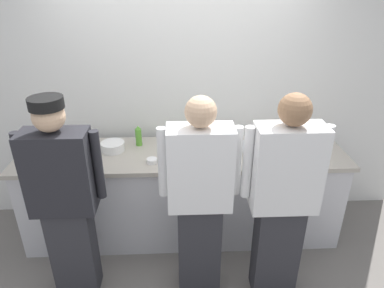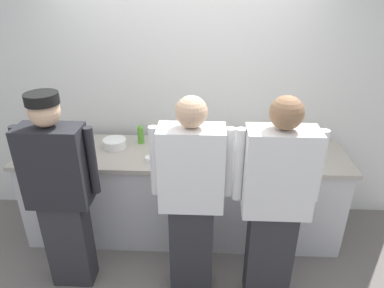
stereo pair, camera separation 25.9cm
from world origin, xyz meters
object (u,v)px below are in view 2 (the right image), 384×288
(chef_near_left, at_px, (60,191))
(chef_far_right, at_px, (275,202))
(sheet_tray, at_px, (269,153))
(chef_center, at_px, (191,197))
(squeeze_bottle_primary, at_px, (141,134))
(plate_stack_rear, at_px, (115,143))
(mixing_bowl_steel, at_px, (216,150))
(squeeze_bottle_spare, at_px, (295,139))
(ramekin_orange_sauce, at_px, (319,159))
(plate_stack_front, at_px, (61,152))
(ramekin_red_sauce, at_px, (182,146))
(ramekin_green_sauce, at_px, (150,159))
(squeeze_bottle_secondary, at_px, (190,133))

(chef_near_left, relative_size, chef_far_right, 0.98)
(sheet_tray, bearing_deg, chef_center, -134.79)
(chef_far_right, relative_size, squeeze_bottle_primary, 8.54)
(plate_stack_rear, bearing_deg, mixing_bowl_steel, -6.86)
(sheet_tray, bearing_deg, squeeze_bottle_primary, 171.87)
(squeeze_bottle_spare, bearing_deg, ramekin_orange_sauce, -58.87)
(plate_stack_front, relative_size, ramekin_orange_sauce, 2.90)
(squeeze_bottle_spare, distance_m, ramekin_red_sauce, 1.08)
(chef_center, bearing_deg, mixing_bowl_steel, 73.09)
(ramekin_green_sauce, bearing_deg, chef_center, -52.30)
(chef_near_left, distance_m, squeeze_bottle_secondary, 1.34)
(chef_center, relative_size, ramekin_orange_sauce, 21.08)
(plate_stack_front, distance_m, squeeze_bottle_primary, 0.75)
(chef_far_right, relative_size, plate_stack_front, 7.40)
(chef_near_left, distance_m, ramekin_orange_sauce, 2.21)
(ramekin_orange_sauce, bearing_deg, ramekin_green_sauce, -177.62)
(chef_center, distance_m, plate_stack_front, 1.37)
(chef_center, xyz_separation_m, squeeze_bottle_secondary, (-0.06, 0.93, 0.12))
(chef_near_left, bearing_deg, chef_center, -0.34)
(chef_far_right, distance_m, ramekin_orange_sauce, 0.81)
(sheet_tray, distance_m, squeeze_bottle_primary, 1.25)
(chef_near_left, distance_m, sheet_tray, 1.84)
(plate_stack_rear, bearing_deg, squeeze_bottle_spare, 2.52)
(sheet_tray, relative_size, squeeze_bottle_secondary, 2.39)
(chef_center, xyz_separation_m, plate_stack_front, (-1.23, 0.59, 0.04))
(squeeze_bottle_secondary, bearing_deg, ramekin_red_sauce, -113.94)
(plate_stack_front, distance_m, plate_stack_rear, 0.49)
(chef_center, height_order, plate_stack_rear, chef_center)
(squeeze_bottle_secondary, height_order, squeeze_bottle_spare, squeeze_bottle_secondary)
(chef_center, height_order, mixing_bowl_steel, chef_center)
(squeeze_bottle_secondary, distance_m, ramekin_red_sauce, 0.18)
(plate_stack_front, distance_m, squeeze_bottle_secondary, 1.22)
(sheet_tray, distance_m, squeeze_bottle_spare, 0.31)
(chef_near_left, bearing_deg, squeeze_bottle_secondary, 43.80)
(squeeze_bottle_primary, bearing_deg, ramekin_red_sauce, -13.05)
(chef_far_right, bearing_deg, plate_stack_front, 160.38)
(squeeze_bottle_spare, height_order, ramekin_orange_sauce, squeeze_bottle_spare)
(mixing_bowl_steel, distance_m, squeeze_bottle_spare, 0.78)
(squeeze_bottle_spare, height_order, ramekin_red_sauce, squeeze_bottle_spare)
(squeeze_bottle_secondary, bearing_deg, chef_near_left, -136.20)
(chef_near_left, distance_m, chef_far_right, 1.64)
(chef_near_left, bearing_deg, mixing_bowl_steel, 27.79)
(chef_near_left, bearing_deg, plate_stack_front, 110.09)
(plate_stack_rear, distance_m, ramekin_orange_sauce, 1.90)
(plate_stack_front, xyz_separation_m, ramekin_green_sauce, (0.84, -0.08, -0.00))
(squeeze_bottle_spare, relative_size, ramekin_green_sauce, 2.03)
(mixing_bowl_steel, distance_m, squeeze_bottle_secondary, 0.38)
(chef_near_left, relative_size, plate_stack_front, 7.27)
(mixing_bowl_steel, bearing_deg, chef_center, -106.91)
(squeeze_bottle_secondary, xyz_separation_m, ramekin_orange_sauce, (1.17, -0.36, -0.07))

